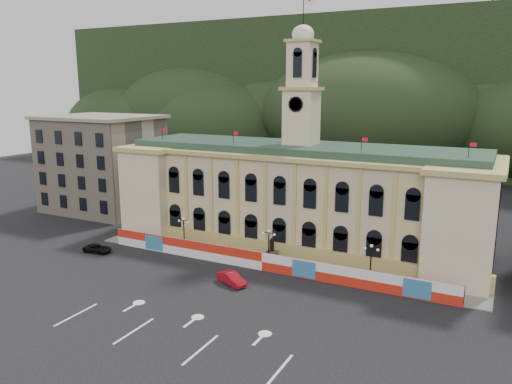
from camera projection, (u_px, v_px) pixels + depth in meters
The scene contains 13 objects.
ground at pixel (200, 315), 53.66m from camera, with size 260.00×260.00×0.00m, color black.
lane_markings at pixel (172, 335), 49.31m from camera, with size 26.00×10.00×0.02m, color white, non-canonical shape.
hill_ridge at pixel (414, 101), 155.81m from camera, with size 230.00×80.00×64.00m.
city_hall at pixel (299, 195), 76.09m from camera, with size 56.20×17.60×37.10m.
side_building_left at pixel (102, 163), 97.81m from camera, with size 21.00×17.00×18.60m.
hoarding_fence at pixel (263, 261), 66.50m from camera, with size 50.00×0.44×2.50m.
pavement at pixel (271, 263), 69.10m from camera, with size 56.00×5.50×0.16m, color slate.
statue at pixel (272, 255), 69.09m from camera, with size 1.40×1.40×3.72m.
lamp_left at pixel (184, 231), 74.06m from camera, with size 1.96×0.44×5.15m.
lamp_center at pixel (269, 244), 67.83m from camera, with size 1.96×0.44×5.15m.
lamp_right at pixel (371, 260), 61.59m from camera, with size 1.96×0.44×5.15m.
red_sedan at pixel (232, 279), 61.91m from camera, with size 4.73×3.21×1.48m, color #9E0B17.
black_suv at pixel (98, 248), 73.82m from camera, with size 4.50×2.49×1.19m, color black.
Camera 1 is at (27.99, -41.53, 24.17)m, focal length 35.00 mm.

